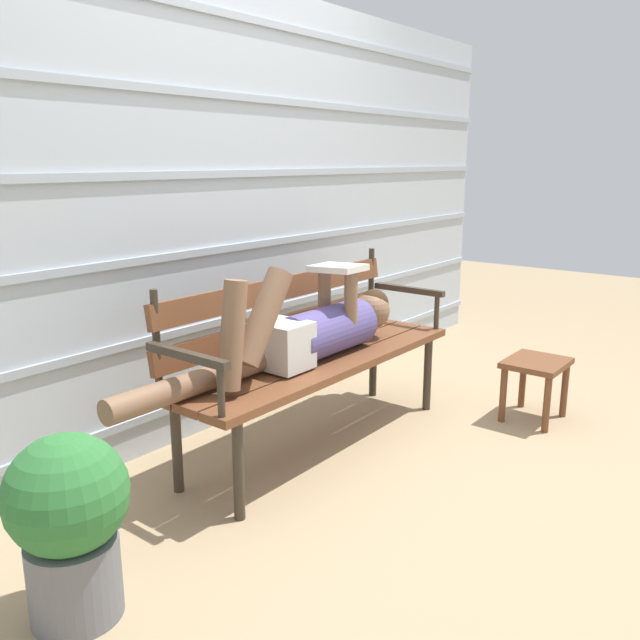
{
  "coord_description": "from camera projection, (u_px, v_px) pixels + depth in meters",
  "views": [
    {
      "loc": [
        -2.37,
        -1.76,
        1.37
      ],
      "look_at": [
        0.0,
        0.09,
        0.63
      ],
      "focal_mm": 36.92,
      "sensor_mm": 36.0,
      "label": 1
    }
  ],
  "objects": [
    {
      "name": "ground_plane",
      "position": [
        335.0,
        449.0,
        3.19
      ],
      "size": [
        12.0,
        12.0,
        0.0
      ],
      "primitive_type": "plane",
      "color": "tan"
    },
    {
      "name": "house_siding",
      "position": [
        226.0,
        211.0,
        3.35
      ],
      "size": [
        5.32,
        0.08,
        2.22
      ],
      "color": "#B2BCC6",
      "rests_on": "ground"
    },
    {
      "name": "footstool",
      "position": [
        536.0,
        373.0,
        3.5
      ],
      "size": [
        0.34,
        0.29,
        0.33
      ],
      "color": "brown",
      "rests_on": "ground"
    },
    {
      "name": "potted_plant",
      "position": [
        69.0,
        519.0,
        1.95
      ],
      "size": [
        0.37,
        0.37,
        0.59
      ],
      "color": "slate",
      "rests_on": "ground"
    },
    {
      "name": "park_bench",
      "position": [
        309.0,
        346.0,
        3.17
      ],
      "size": [
        1.68,
        0.48,
        0.87
      ],
      "color": "brown",
      "rests_on": "ground"
    },
    {
      "name": "reclining_person",
      "position": [
        308.0,
        331.0,
        3.04
      ],
      "size": [
        1.68,
        0.25,
        0.49
      ],
      "color": "#514784"
    }
  ]
}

